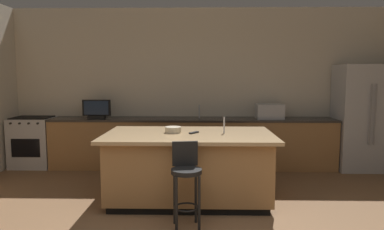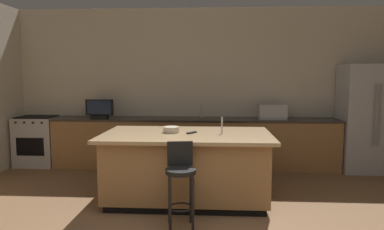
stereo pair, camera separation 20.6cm
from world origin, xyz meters
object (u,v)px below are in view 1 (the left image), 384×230
at_px(range_oven, 33,142).
at_px(bar_stool_center, 186,177).
at_px(refrigerator, 362,118).
at_px(tv_monitor, 97,110).
at_px(kitchen_island, 189,166).
at_px(microwave, 269,111).
at_px(tv_remote, 194,133).
at_px(fruit_bowl, 173,130).

relative_size(range_oven, bar_stool_center, 0.98).
distance_m(refrigerator, bar_stool_center, 4.00).
bearing_deg(tv_monitor, kitchen_island, -44.15).
height_order(microwave, tv_remote, microwave).
bearing_deg(tv_monitor, tv_remote, -43.21).
height_order(kitchen_island, fruit_bowl, fruit_bowl).
relative_size(kitchen_island, fruit_bowl, 10.29).
xyz_separation_m(kitchen_island, range_oven, (-2.94, 1.73, -0.01)).
bearing_deg(microwave, range_oven, -179.99).
xyz_separation_m(kitchen_island, microwave, (1.41, 1.73, 0.57)).
distance_m(bar_stool_center, fruit_bowl, 1.01).
relative_size(kitchen_island, microwave, 4.67).
bearing_deg(refrigerator, tv_remote, -150.44).
bearing_deg(tv_remote, microwave, 87.94).
bearing_deg(refrigerator, bar_stool_center, -140.29).
distance_m(kitchen_island, tv_remote, 0.47).
relative_size(refrigerator, fruit_bowl, 8.64).
bearing_deg(fruit_bowl, refrigerator, 26.58).
height_order(tv_monitor, bar_stool_center, tv_monitor).
bearing_deg(kitchen_island, fruit_bowl, 166.94).
xyz_separation_m(microwave, bar_stool_center, (-1.41, -2.59, -0.48)).
xyz_separation_m(microwave, fruit_bowl, (-1.62, -1.68, -0.08)).
xyz_separation_m(refrigerator, bar_stool_center, (-3.06, -2.54, -0.38)).
xyz_separation_m(microwave, tv_monitor, (-3.13, -0.05, 0.02)).
bearing_deg(refrigerator, tv_monitor, -179.91).
distance_m(microwave, tv_monitor, 3.13).
height_order(range_oven, tv_remote, tv_remote).
relative_size(microwave, tv_remote, 2.82).
bearing_deg(tv_monitor, microwave, 0.95).
xyz_separation_m(range_oven, microwave, (4.35, 0.00, 0.58)).
relative_size(microwave, tv_monitor, 0.95).
relative_size(kitchen_island, bar_stool_center, 2.37).
xyz_separation_m(refrigerator, tv_remote, (-2.99, -1.69, -0.01)).
bearing_deg(range_oven, tv_remote, -30.01).
height_order(kitchen_island, microwave, microwave).
relative_size(refrigerator, bar_stool_center, 1.99).
height_order(microwave, tv_monitor, tv_monitor).
bearing_deg(refrigerator, range_oven, 179.59).
distance_m(refrigerator, tv_monitor, 4.79).
distance_m(range_oven, microwave, 4.39).
bearing_deg(bar_stool_center, kitchen_island, 81.06).
height_order(kitchen_island, bar_stool_center, bar_stool_center).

